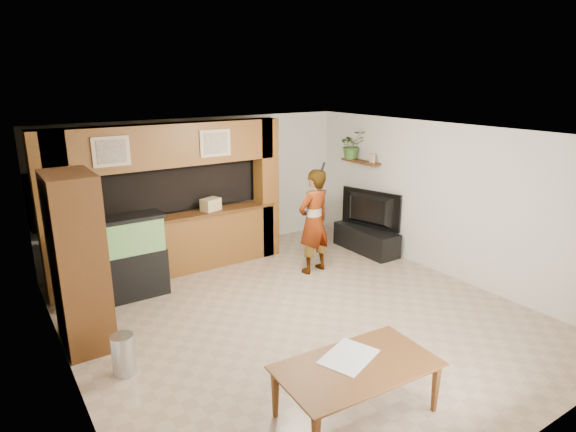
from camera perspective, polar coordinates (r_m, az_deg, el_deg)
floor at (r=7.11m, az=1.25°, el=-11.67°), size 6.50×6.50×0.00m
ceiling at (r=6.33m, az=1.40°, el=9.64°), size 6.50×6.50×0.00m
wall_back at (r=9.36m, az=-10.15°, el=3.45°), size 6.00×0.00×6.00m
wall_left at (r=5.56m, az=-25.13°, el=-6.72°), size 0.00×6.50×6.50m
wall_right at (r=8.62m, az=17.93°, el=1.82°), size 0.00×6.50×6.50m
partition at (r=8.47m, az=-14.35°, el=1.95°), size 4.20×0.99×2.60m
wall_clock at (r=6.34m, az=-26.92°, el=1.47°), size 0.05×0.25×0.25m
wall_shelf at (r=9.73m, az=8.60°, el=6.41°), size 0.25×0.90×0.04m
pantry_cabinet at (r=6.51m, az=-23.64°, el=-5.00°), size 0.56×0.92×2.24m
trash_can at (r=6.06m, az=-18.94°, el=-15.28°), size 0.27×0.27×0.49m
aquarium at (r=7.78m, az=-18.65°, el=-4.85°), size 1.18×0.44×1.31m
tv_stand at (r=9.62m, az=9.23°, el=-2.76°), size 0.51×1.40×0.47m
television at (r=9.45m, az=9.39°, el=0.70°), size 0.52×1.28×0.74m
photo_frame at (r=9.48m, az=9.97°, el=6.75°), size 0.03×0.13×0.18m
potted_plant at (r=9.85m, az=7.57°, el=8.35°), size 0.59×0.54×0.57m
person at (r=8.31m, az=3.08°, el=-0.66°), size 0.73×0.54×1.83m
microphone at (r=7.99m, az=4.16°, el=5.79°), size 0.04×0.11×0.17m
dining_table at (r=5.18m, az=8.30°, el=-19.88°), size 1.67×1.00×0.57m
newspaper_a at (r=5.15m, az=7.20°, el=-16.20°), size 0.71×0.61×0.01m
counter_box at (r=8.61m, az=-9.15°, el=1.35°), size 0.38×0.32×0.22m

